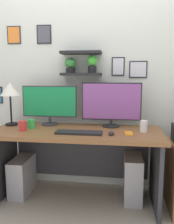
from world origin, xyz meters
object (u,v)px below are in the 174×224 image
at_px(desk_lamp, 10,91).
at_px(monitor_right, 111,103).
at_px(pen_cup, 23,126).
at_px(computer_tower_left, 22,176).
at_px(cell_phone, 129,133).
at_px(keyboard, 79,133).
at_px(monitor_left, 50,104).
at_px(desk, 78,149).
at_px(computer_tower_right, 133,178).
at_px(water_cup, 144,126).
at_px(computer_mouse, 111,133).
at_px(coffee_mug, 31,124).

bearing_deg(desk_lamp, monitor_right, 4.15).
relative_size(desk_lamp, pen_cup, 4.65).
bearing_deg(computer_tower_left, cell_phone, -7.41).
distance_m(keyboard, desk_lamp, 0.91).
bearing_deg(monitor_left, keyboard, -42.43).
xyz_separation_m(desk, computer_tower_right, (0.57, 0.05, -0.31)).
height_order(desk_lamp, pen_cup, desk_lamp).
distance_m(monitor_left, monitor_right, 0.67).
bearing_deg(cell_phone, water_cup, 29.06).
height_order(keyboard, pen_cup, pen_cup).
bearing_deg(monitor_left, desk_lamp, -169.20).
height_order(desk, computer_tower_left, desk).
bearing_deg(computer_tower_right, water_cup, -47.08).
relative_size(computer_mouse, computer_tower_left, 0.22).
bearing_deg(computer_mouse, keyboard, 178.27).
bearing_deg(pen_cup, computer_tower_right, 10.27).
bearing_deg(water_cup, coffee_mug, 179.24).
xyz_separation_m(monitor_left, cell_phone, (0.85, -0.29, -0.23)).
bearing_deg(pen_cup, desk_lamp, 134.44).
bearing_deg(computer_mouse, desk, 150.67).
bearing_deg(desk, desk_lamp, 173.64).
bearing_deg(monitor_right, desk_lamp, -175.85).
distance_m(pen_cup, computer_tower_right, 1.25).
distance_m(monitor_left, computer_tower_left, 0.85).
xyz_separation_m(coffee_mug, pen_cup, (-0.04, -0.12, 0.01)).
bearing_deg(computer_mouse, water_cup, 27.98).
bearing_deg(desk, monitor_right, 25.73).
bearing_deg(cell_phone, coffee_mug, 168.85).
bearing_deg(monitor_right, computer_tower_left, -171.26).
bearing_deg(desk, monitor_left, 154.28).
height_order(desk, water_cup, water_cup).
xyz_separation_m(desk_lamp, water_cup, (1.40, -0.12, -0.32)).
bearing_deg(water_cup, desk_lamp, 175.17).
relative_size(computer_tower_left, computer_tower_right, 0.85).
bearing_deg(keyboard, pen_cup, 175.62).
relative_size(computer_mouse, water_cup, 0.82).
bearing_deg(desk, cell_phone, -14.53).
relative_size(monitor_right, keyboard, 1.42).
height_order(keyboard, water_cup, water_cup).
distance_m(keyboard, water_cup, 0.63).
xyz_separation_m(keyboard, computer_tower_right, (0.53, 0.24, -0.53)).
distance_m(keyboard, computer_tower_left, 0.90).
relative_size(monitor_right, pen_cup, 6.24).
bearing_deg(coffee_mug, pen_cup, -108.50).
bearing_deg(cell_phone, computer_tower_left, 167.90).
relative_size(desk, coffee_mug, 18.83).
bearing_deg(computer_tower_left, keyboard, -16.91).
height_order(coffee_mug, computer_tower_right, coffee_mug).
distance_m(desk_lamp, computer_tower_left, 0.93).
distance_m(computer_mouse, coffee_mug, 0.85).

